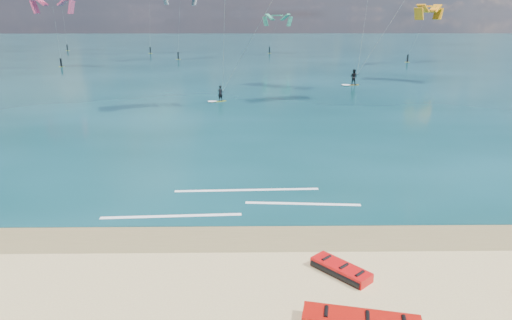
% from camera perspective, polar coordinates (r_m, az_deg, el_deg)
% --- Properties ---
extents(ground, '(320.00, 320.00, 0.00)m').
position_cam_1_polar(ground, '(54.18, -1.98, 8.67)').
color(ground, tan).
rests_on(ground, ground).
extents(wet_sand_strip, '(320.00, 2.40, 0.01)m').
position_cam_1_polar(wet_sand_strip, '(18.62, -4.22, -9.66)').
color(wet_sand_strip, brown).
rests_on(wet_sand_strip, ground).
extents(sea, '(320.00, 200.00, 0.04)m').
position_cam_1_polar(sea, '(117.81, -1.35, 13.61)').
color(sea, '#082F31').
rests_on(sea, ground).
extents(packed_kite_mid, '(2.36, 2.45, 0.39)m').
position_cam_1_polar(packed_kite_mid, '(16.52, 10.54, -13.79)').
color(packed_kite_mid, red).
rests_on(packed_kite_mid, ground).
extents(kitesurfer_main, '(9.89, 7.88, 15.38)m').
position_cam_1_polar(kitesurfer_main, '(43.53, -2.27, 16.88)').
color(kitesurfer_main, '#C4EE1C').
rests_on(kitesurfer_main, sea).
extents(kitesurfer_far, '(10.76, 7.04, 18.12)m').
position_cam_1_polar(kitesurfer_far, '(57.48, 15.18, 18.26)').
color(kitesurfer_far, gold).
rests_on(kitesurfer_far, sea).
extents(shoreline_foam, '(11.79, 3.64, 0.01)m').
position_cam_1_polar(shoreline_foam, '(21.80, -2.05, -5.25)').
color(shoreline_foam, white).
rests_on(shoreline_foam, ground).
extents(distant_kites, '(79.79, 38.53, 14.87)m').
position_cam_1_polar(distant_kites, '(95.78, -10.33, 16.02)').
color(distant_kites, gray).
rests_on(distant_kites, ground).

